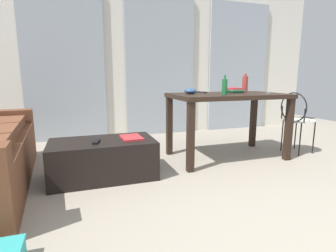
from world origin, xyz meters
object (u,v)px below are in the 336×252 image
at_px(craft_table, 228,103).
at_px(tv_remote_primary, 96,142).
at_px(magazine, 131,137).
at_px(bottle_far, 245,84).
at_px(bowl, 190,91).
at_px(bottle_near, 225,87).
at_px(tv_remote_on_table, 201,92).
at_px(scissors, 268,93).
at_px(wire_chair, 296,116).
at_px(book_stack, 234,90).
at_px(coffee_table, 103,159).

height_order(craft_table, tv_remote_primary, craft_table).
bearing_deg(magazine, bottle_far, 14.82).
height_order(bowl, tv_remote_primary, bowl).
height_order(craft_table, bottle_near, bottle_near).
distance_m(tv_remote_on_table, magazine, 1.15).
xyz_separation_m(craft_table, scissors, (0.50, -0.11, 0.11)).
height_order(craft_table, wire_chair, wire_chair).
relative_size(book_stack, scissors, 3.13).
bearing_deg(scissors, wire_chair, -3.35).
bearing_deg(tv_remote_on_table, bottle_near, -87.99).
bearing_deg(bowl, tv_remote_on_table, 30.17).
height_order(book_stack, tv_remote_on_table, book_stack).
bearing_deg(bowl, scissors, -12.55).
bearing_deg(bottle_near, book_stack, 44.53).
distance_m(wire_chair, scissors, 0.54).
xyz_separation_m(book_stack, magazine, (-1.42, -0.37, -0.44)).
distance_m(craft_table, tv_remote_primary, 1.64).
xyz_separation_m(wire_chair, tv_remote_primary, (-2.54, -0.14, -0.11)).
bearing_deg(scissors, book_stack, 140.41).
relative_size(craft_table, bowl, 9.29).
relative_size(book_stack, magazine, 1.07).
height_order(bowl, book_stack, bowl).
height_order(book_stack, tv_remote_primary, book_stack).
xyz_separation_m(bowl, tv_remote_primary, (-1.14, -0.38, -0.44)).
distance_m(bottle_far, tv_remote_primary, 2.20).
relative_size(wire_chair, scissors, 8.62).
height_order(wire_chair, bowl, bowl).
distance_m(bowl, magazine, 0.95).
bearing_deg(bottle_far, scissors, -84.19).
distance_m(bottle_near, bottle_far, 0.78).
bearing_deg(bottle_far, book_stack, -149.33).
height_order(bottle_far, tv_remote_on_table, bottle_far).
bearing_deg(magazine, tv_remote_primary, -171.76).
bearing_deg(magazine, tv_remote_on_table, 20.90).
relative_size(craft_table, bottle_far, 5.68).
distance_m(wire_chair, bottle_near, 1.17).
relative_size(bottle_near, tv_remote_primary, 1.45).
xyz_separation_m(bottle_far, book_stack, (-0.28, -0.17, -0.08)).
distance_m(coffee_table, tv_remote_primary, 0.22).
relative_size(bottle_near, magazine, 0.81).
height_order(bottle_near, scissors, bottle_near).
bearing_deg(tv_remote_primary, magazine, 25.66).
xyz_separation_m(wire_chair, magazine, (-2.19, -0.07, -0.11)).
distance_m(book_stack, tv_remote_on_table, 0.44).
bearing_deg(craft_table, wire_chair, -7.98).
distance_m(bowl, tv_remote_on_table, 0.23).
bearing_deg(craft_table, bottle_near, -132.92).
relative_size(craft_table, book_stack, 4.72).
height_order(tv_remote_primary, magazine, same).
height_order(book_stack, magazine, book_stack).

